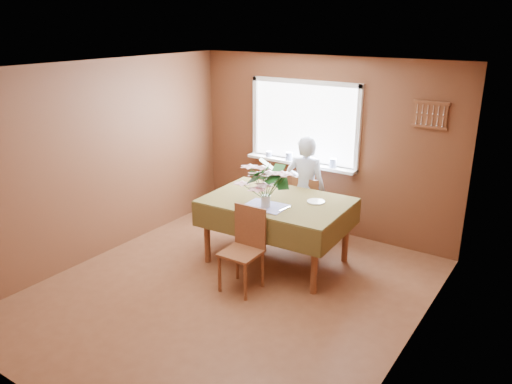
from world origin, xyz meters
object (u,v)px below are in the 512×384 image
Objects in this scene: chair_near at (245,245)px; seated_woman at (305,189)px; dining_table at (277,208)px; chair_far at (308,205)px; flower_bouquet at (266,181)px.

seated_woman is at bearing 91.30° from chair_near.
seated_woman is at bearing 90.00° from dining_table.
chair_near is at bearing 90.06° from chair_far.
chair_far is at bearing 92.13° from flower_bouquet.
dining_table is 3.12× the size of flower_bouquet.
flower_bouquet is at bearing 78.97° from seated_woman.
seated_woman is at bearing 75.68° from chair_far.
dining_table is 1.20× the size of seated_woman.
seated_woman is 2.61× the size of flower_bouquet.
chair_far is 0.61× the size of seated_woman.
seated_woman reaches higher than flower_bouquet.
flower_bouquet is at bearing 90.37° from chair_far.
flower_bouquet is (-0.01, 0.44, 0.64)m from chair_near.
dining_table is 0.80m from seated_woman.
seated_woman is (-0.01, -0.06, 0.25)m from chair_far.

